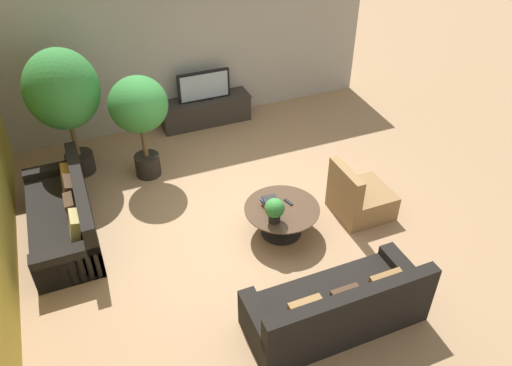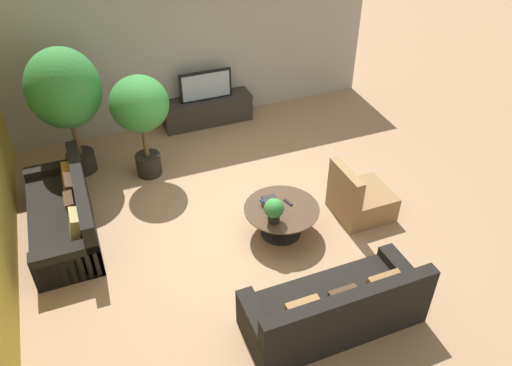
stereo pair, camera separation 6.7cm
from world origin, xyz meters
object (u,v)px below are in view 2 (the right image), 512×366
object	(u,v)px
couch_near_entry	(335,309)
media_console	(207,110)
armchair_wicker	(359,199)
potted_palm_corner	(140,109)
couch_by_wall	(65,216)
coffee_table	(281,215)
potted_plant_tabletop	(274,210)
potted_palm_tall	(64,92)
television	(206,86)

from	to	relation	value
couch_near_entry	media_console	bearing A→B (deg)	-90.82
media_console	armchair_wicker	world-z (taller)	armchair_wicker
potted_palm_corner	armchair_wicker	bearing A→B (deg)	-39.40
media_console	couch_by_wall	world-z (taller)	couch_by_wall
coffee_table	potted_plant_tabletop	world-z (taller)	potted_plant_tabletop
media_console	armchair_wicker	size ratio (longest dim) A/B	2.01
couch_near_entry	armchair_wicker	size ratio (longest dim) A/B	2.43
coffee_table	couch_near_entry	size ratio (longest dim) A/B	0.51
potted_palm_tall	couch_near_entry	bearing A→B (deg)	-61.62
media_console	television	size ratio (longest dim) A/B	1.75
media_console	potted_plant_tabletop	size ratio (longest dim) A/B	4.84
media_console	couch_by_wall	distance (m)	3.62
media_console	couch_by_wall	xyz separation A→B (m)	(-2.81, -2.28, 0.03)
television	couch_by_wall	xyz separation A→B (m)	(-2.81, -2.27, -0.49)
couch_near_entry	potted_palm_corner	distance (m)	4.19
television	potted_palm_tall	bearing A→B (deg)	-162.63
potted_palm_tall	potted_plant_tabletop	distance (m)	3.74
couch_by_wall	potted_palm_tall	xyz separation A→B (m)	(0.37, 1.51, 1.16)
couch_by_wall	television	bearing A→B (deg)	128.98
television	armchair_wicker	xyz separation A→B (m)	(1.26, -3.49, -0.50)
couch_near_entry	potted_palm_tall	distance (m)	5.11
couch_near_entry	potted_palm_corner	xyz separation A→B (m)	(-1.35, 3.86, 0.92)
television	coffee_table	size ratio (longest dim) A/B	0.94
couch_by_wall	potted_palm_tall	bearing A→B (deg)	166.20
couch_by_wall	couch_near_entry	world-z (taller)	same
couch_by_wall	armchair_wicker	world-z (taller)	armchair_wicker
coffee_table	potted_palm_corner	xyz separation A→B (m)	(-1.44, 2.15, 0.90)
television	coffee_table	xyz separation A→B (m)	(0.02, -3.44, -0.46)
media_console	potted_palm_corner	distance (m)	2.14
couch_by_wall	potted_plant_tabletop	xyz separation A→B (m)	(2.62, -1.37, 0.36)
couch_by_wall	armchair_wicker	bearing A→B (deg)	73.43
armchair_wicker	couch_by_wall	bearing A→B (deg)	73.43
media_console	armchair_wicker	distance (m)	3.71
coffee_table	potted_plant_tabletop	xyz separation A→B (m)	(-0.21, -0.21, 0.33)
coffee_table	potted_plant_tabletop	size ratio (longest dim) A/B	2.96
couch_by_wall	coffee_table	bearing A→B (deg)	67.65
television	couch_by_wall	size ratio (longest dim) A/B	0.46
media_console	coffee_table	size ratio (longest dim) A/B	1.64
media_console	television	xyz separation A→B (m)	(0.00, -0.00, 0.51)
potted_palm_tall	potted_palm_corner	size ratio (longest dim) A/B	1.23
media_console	couch_near_entry	world-z (taller)	couch_near_entry
coffee_table	potted_palm_corner	bearing A→B (deg)	123.72
television	armchair_wicker	distance (m)	3.74
armchair_wicker	potted_plant_tabletop	xyz separation A→B (m)	(-1.46, -0.16, 0.38)
couch_by_wall	potted_palm_tall	world-z (taller)	potted_palm_tall
couch_by_wall	armchair_wicker	xyz separation A→B (m)	(4.07, -1.21, -0.02)
potted_palm_corner	potted_plant_tabletop	bearing A→B (deg)	-62.60
armchair_wicker	potted_palm_tall	size ratio (longest dim) A/B	0.40
television	couch_near_entry	size ratio (longest dim) A/B	0.47
potted_palm_corner	coffee_table	bearing A→B (deg)	-56.28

